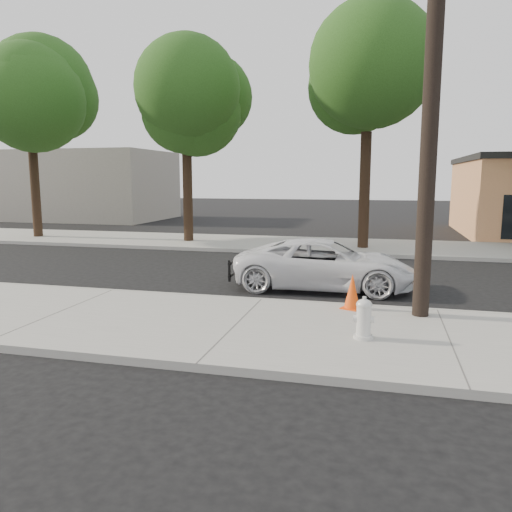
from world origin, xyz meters
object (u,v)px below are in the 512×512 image
at_px(police_cruiser, 325,264).
at_px(fire_hydrant, 364,320).
at_px(traffic_cone, 352,292).
at_px(utility_pole, 432,93).

distance_m(police_cruiser, fire_hydrant, 4.81).
relative_size(police_cruiser, traffic_cone, 6.24).
height_order(utility_pole, fire_hydrant, utility_pole).
bearing_deg(utility_pole, traffic_cone, 172.09).
bearing_deg(police_cruiser, traffic_cone, -162.73).
xyz_separation_m(fire_hydrant, traffic_cone, (-0.33, 2.09, 0.03)).
bearing_deg(traffic_cone, utility_pole, -7.91).
distance_m(utility_pole, traffic_cone, 4.41).
bearing_deg(fire_hydrant, police_cruiser, 104.09).
distance_m(utility_pole, fire_hydrant, 4.73).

